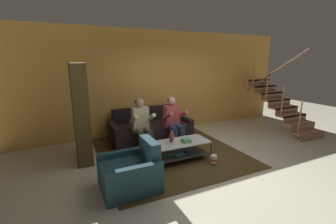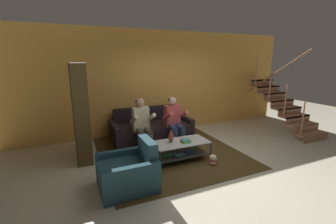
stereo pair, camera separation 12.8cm
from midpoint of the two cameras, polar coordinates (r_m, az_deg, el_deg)
ground at (r=4.94m, az=9.59°, el=-12.09°), size 16.80×16.80×0.00m
back_partition at (r=6.66m, az=-2.12°, el=7.63°), size 8.40×0.12×2.90m
staircase_run at (r=7.55m, az=26.09°, el=2.23°), size 0.96×2.26×2.37m
couch at (r=6.08m, az=-5.22°, el=-4.35°), size 2.09×1.00×0.81m
person_seated_left at (r=5.32m, az=-7.40°, el=-2.64°), size 0.50×0.58×1.21m
person_seated_right at (r=5.62m, az=0.75°, el=-1.78°), size 0.50×0.58×1.18m
coffee_table at (r=4.80m, az=2.52°, el=-9.11°), size 1.18×0.58×0.41m
area_rug at (r=5.42m, az=-1.25°, el=-9.50°), size 3.05×3.48×0.01m
vase at (r=4.67m, az=0.12°, el=-6.32°), size 0.11×0.11×0.26m
book_stack at (r=4.73m, az=3.86°, el=-7.23°), size 0.21×0.20×0.07m
bookshelf at (r=5.04m, az=-22.14°, el=-2.18°), size 0.37×1.05×2.03m
armchair at (r=3.89m, az=-10.35°, el=-14.97°), size 0.91×0.82×0.80m
popcorn_tub at (r=4.76m, az=10.73°, el=-11.78°), size 0.14×0.14×0.21m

